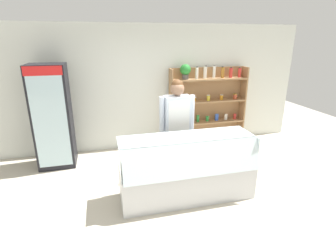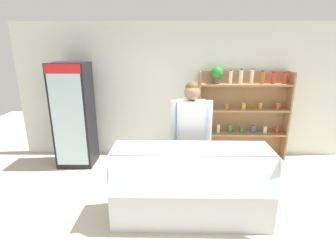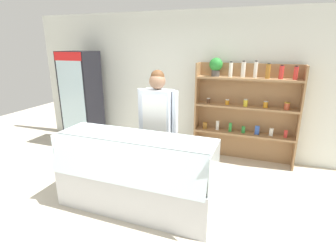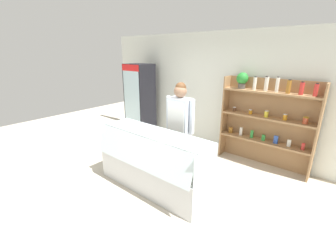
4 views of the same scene
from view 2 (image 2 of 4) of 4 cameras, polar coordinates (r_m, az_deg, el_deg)
ground_plane at (r=3.76m, az=4.91°, el=-19.78°), size 12.00×12.00×0.00m
back_wall at (r=5.42m, az=3.63°, el=7.48°), size 6.80×0.10×2.70m
drinks_fridge at (r=5.28m, az=-19.78°, el=2.17°), size 0.67×0.60×1.97m
shelving_unit at (r=5.45m, az=15.55°, el=3.59°), size 1.79×0.29×1.87m
deli_display_case at (r=3.64m, az=4.84°, el=-15.18°), size 2.05×0.73×1.01m
shop_clerk at (r=3.95m, az=5.05°, el=-0.65°), size 0.62×0.25×1.76m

